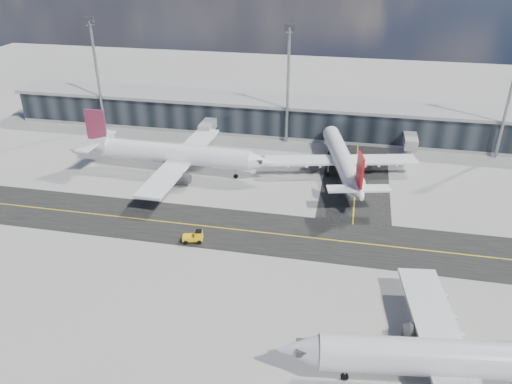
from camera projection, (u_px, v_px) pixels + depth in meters
The scene contains 9 objects.
ground at pixel (244, 243), 85.38m from camera, with size 300.00×300.00×0.00m, color gray.
taxiway_lanes at pixel (277, 215), 94.01m from camera, with size 180.00×63.00×0.03m.
terminal_concourse at pixel (291, 118), 131.26m from camera, with size 152.00×19.80×8.80m.
floodlight_masts at pixel (288, 81), 119.95m from camera, with size 102.50×0.70×28.90m.
airliner_af at pixel (174, 154), 108.90m from camera, with size 44.16×37.59×13.11m.
airliner_redtail at pixel (342, 159), 107.70m from camera, with size 33.57×39.08×11.67m.
airliner_near at pixel (467, 360), 56.42m from camera, with size 43.05×36.82×12.75m.
baggage_tug at pixel (195, 237), 85.23m from camera, with size 3.71×2.41×2.15m.
service_van at pixel (349, 174), 108.21m from camera, with size 2.64×5.72×1.59m, color white.
Camera 1 is at (16.47, -69.90, 47.05)m, focal length 35.00 mm.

